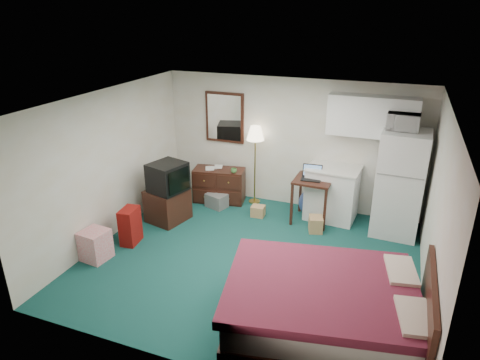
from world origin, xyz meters
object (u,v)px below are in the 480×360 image
at_px(dresser, 219,185).
at_px(floor_lamp, 255,165).
at_px(fridge, 400,184).
at_px(desk, 312,200).
at_px(kitchen_counter, 332,194).
at_px(tv_stand, 168,205).
at_px(bed, 324,310).
at_px(suitcase, 130,226).

bearing_deg(dresser, floor_lamp, 5.83).
height_order(floor_lamp, fridge, fridge).
relative_size(desk, kitchen_counter, 0.86).
relative_size(fridge, tv_stand, 2.75).
xyz_separation_m(kitchen_counter, bed, (0.45, -3.15, -0.13)).
bearing_deg(desk, bed, -73.44).
xyz_separation_m(dresser, floor_lamp, (0.69, 0.20, 0.45)).
bearing_deg(dresser, desk, -16.11).
xyz_separation_m(kitchen_counter, suitcase, (-2.96, -2.12, -0.17)).
bearing_deg(dresser, fridge, -11.97).
bearing_deg(suitcase, bed, -23.08).
relative_size(dresser, fridge, 0.55).
bearing_deg(bed, kitchen_counter, 87.49).
bearing_deg(kitchen_counter, desk, -136.21).
relative_size(dresser, bed, 0.45).
distance_m(fridge, tv_stand, 4.11).
height_order(dresser, fridge, fridge).
bearing_deg(tv_stand, suitcase, -86.21).
relative_size(bed, suitcase, 3.57).
bearing_deg(fridge, desk, -173.82).
xyz_separation_m(kitchen_counter, tv_stand, (-2.80, -1.17, -0.18)).
height_order(tv_stand, suitcase, suitcase).
bearing_deg(bed, dresser, 120.45).
height_order(desk, suitcase, desk).
height_order(kitchen_counter, tv_stand, kitchen_counter).
distance_m(bed, tv_stand, 3.81).
relative_size(desk, suitcase, 1.34).
bearing_deg(suitcase, tv_stand, 73.88).
bearing_deg(kitchen_counter, suitcase, -140.20).
bearing_deg(kitchen_counter, floor_lamp, 179.01).
distance_m(desk, tv_stand, 2.65).
bearing_deg(desk, floor_lamp, 164.07).
xyz_separation_m(kitchen_counter, fridge, (1.13, -0.16, 0.43)).
bearing_deg(bed, desk, 94.10).
xyz_separation_m(floor_lamp, bed, (2.01, -3.29, -0.43)).
xyz_separation_m(fridge, suitcase, (-4.09, -1.96, -0.60)).
bearing_deg(fridge, bed, -100.50).
height_order(dresser, desk, desk).
distance_m(desk, kitchen_counter, 0.41).
height_order(dresser, bed, bed).
bearing_deg(fridge, floor_lamp, 175.95).
xyz_separation_m(desk, suitcase, (-2.65, -1.87, -0.11)).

